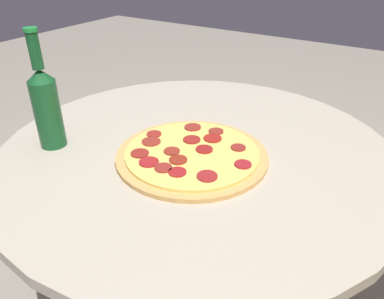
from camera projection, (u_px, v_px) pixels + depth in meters
The scene contains 3 objects.
table at pixel (196, 196), 0.96m from camera, with size 0.93×0.93×0.68m.
pizza at pixel (192, 154), 0.84m from camera, with size 0.34×0.34×0.02m.
beer_bottle at pixel (46, 104), 0.84m from camera, with size 0.06×0.06×0.27m.
Camera 1 is at (0.66, 0.41, 1.12)m, focal length 35.00 mm.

